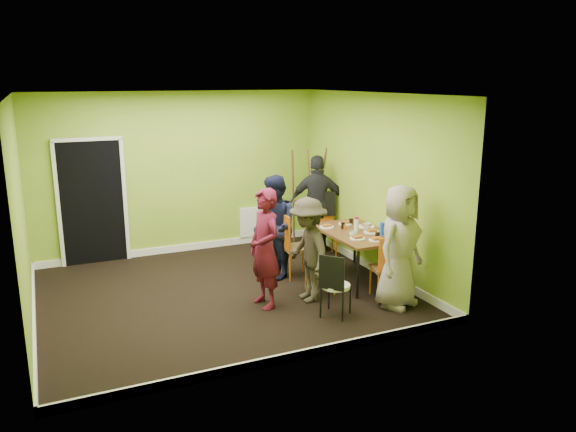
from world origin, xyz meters
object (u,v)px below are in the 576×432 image
object	(u,v)px
dining_table	(357,235)
person_front_end	(399,246)
chair_left_near	(316,260)
person_back_end	(318,204)
chair_back_end	(323,210)
blue_bottle	(382,229)
chair_front_end	(388,264)
easel	(307,197)
thermos	(356,225)
person_standing	(265,249)
chair_left_far	(292,242)
orange_bottle	(345,227)
chair_bentwood	(334,282)
person_left_far	(275,227)
person_left_near	(308,250)

from	to	relation	value
dining_table	person_front_end	xyz separation A→B (m)	(-0.03, -1.12, 0.14)
chair_left_near	person_back_end	xyz separation A→B (m)	(0.97, 1.83, 0.36)
chair_left_near	chair_back_end	world-z (taller)	chair_back_end
blue_bottle	person_front_end	distance (m)	0.87
chair_front_end	easel	distance (m)	2.90
thermos	person_standing	distance (m)	1.72
chair_left_near	thermos	distance (m)	0.96
chair_left_far	blue_bottle	distance (m)	1.39
orange_bottle	easel	bearing A→B (deg)	83.22
orange_bottle	chair_front_end	bearing A→B (deg)	-87.14
chair_left_far	orange_bottle	bearing A→B (deg)	73.40
chair_bentwood	person_front_end	bearing A→B (deg)	48.46
person_front_end	person_back_end	bearing A→B (deg)	63.50
easel	person_standing	distance (m)	2.95
person_left_far	person_back_end	size ratio (longest dim) A/B	0.93
orange_bottle	person_back_end	xyz separation A→B (m)	(0.23, 1.35, 0.07)
person_standing	chair_left_near	bearing A→B (deg)	90.60
dining_table	chair_left_far	world-z (taller)	chair_left_far
thermos	person_left_near	xyz separation A→B (m)	(-1.05, -0.47, -0.12)
person_left_far	person_front_end	bearing A→B (deg)	38.55
chair_left_far	person_left_far	distance (m)	0.35
chair_bentwood	thermos	size ratio (longest dim) A/B	4.37
chair_front_end	orange_bottle	world-z (taller)	chair_front_end
dining_table	chair_bentwood	size ratio (longest dim) A/B	1.75
orange_bottle	person_back_end	size ratio (longest dim) A/B	0.04
chair_back_end	person_left_near	distance (m)	2.23
easel	person_front_end	xyz separation A→B (m)	(-0.14, -3.08, -0.06)
chair_left_far	easel	xyz separation A→B (m)	(0.98, 1.48, 0.33)
easel	thermos	size ratio (longest dim) A/B	9.23
dining_table	blue_bottle	xyz separation A→B (m)	(0.25, -0.30, 0.15)
easel	thermos	xyz separation A→B (m)	(-0.11, -1.93, -0.04)
blue_bottle	person_back_end	world-z (taller)	person_back_end
chair_front_end	person_left_near	world-z (taller)	person_left_near
easel	thermos	world-z (taller)	easel
person_left_near	dining_table	bearing A→B (deg)	116.23
easel	person_standing	world-z (taller)	easel
chair_left_far	orange_bottle	size ratio (longest dim) A/B	13.30
chair_left_near	blue_bottle	distance (m)	1.15
chair_back_end	person_left_far	bearing A→B (deg)	51.01
chair_left_near	chair_left_far	bearing A→B (deg)	-174.19
chair_left_near	person_left_far	world-z (taller)	person_left_far
person_left_far	person_front_end	world-z (taller)	person_front_end
chair_bentwood	thermos	distance (m)	1.56
person_back_end	person_front_end	size ratio (longest dim) A/B	1.03
blue_bottle	person_front_end	bearing A→B (deg)	-108.55
blue_bottle	chair_bentwood	bearing A→B (deg)	-146.77
easel	orange_bottle	distance (m)	1.77
chair_back_end	person_standing	bearing A→B (deg)	62.92
chair_left_far	chair_front_end	size ratio (longest dim) A/B	1.08
blue_bottle	chair_left_far	bearing A→B (deg)	145.40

